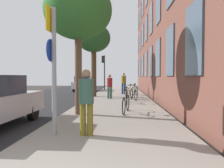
# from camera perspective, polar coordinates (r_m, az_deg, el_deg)

# --- Properties ---
(ground_plane) EXTENTS (41.80, 41.80, 0.00)m
(ground_plane) POSITION_cam_1_polar(r_m,az_deg,el_deg) (16.76, -10.25, -3.49)
(ground_plane) COLOR #332D28
(road_asphalt) EXTENTS (7.00, 38.00, 0.01)m
(road_asphalt) POSITION_cam_1_polar(r_m,az_deg,el_deg) (17.35, -17.03, -3.34)
(road_asphalt) COLOR #232326
(road_asphalt) RESTS_ON ground
(sidewalk) EXTENTS (4.20, 38.00, 0.12)m
(sidewalk) POSITION_cam_1_polar(r_m,az_deg,el_deg) (16.32, 1.83, -3.39)
(sidewalk) COLOR gray
(sidewalk) RESTS_ON ground
(sign_post) EXTENTS (0.16, 0.60, 3.18)m
(sign_post) POSITION_cam_1_polar(r_m,az_deg,el_deg) (5.62, -15.33, 6.09)
(sign_post) COLOR gray
(sign_post) RESTS_ON sidewalk
(traffic_light) EXTENTS (0.43, 0.24, 3.89)m
(traffic_light) POSITION_cam_1_polar(r_m,az_deg,el_deg) (24.76, -2.22, 4.72)
(traffic_light) COLOR black
(traffic_light) RESTS_ON sidewalk
(tree_near) EXTENTS (2.60, 2.60, 5.10)m
(tree_near) POSITION_cam_1_polar(r_m,az_deg,el_deg) (8.80, -8.95, 18.40)
(tree_near) COLOR brown
(tree_near) RESTS_ON sidewalk
(tree_far) EXTENTS (2.44, 2.44, 5.33)m
(tree_far) POSITION_cam_1_polar(r_m,az_deg,el_deg) (16.15, -4.85, 11.68)
(tree_far) COLOR #4C3823
(tree_far) RESTS_ON sidewalk
(bicycle_0) EXTENTS (0.46, 1.71, 0.97)m
(bicycle_0) POSITION_cam_1_polar(r_m,az_deg,el_deg) (8.76, 3.69, -5.14)
(bicycle_0) COLOR black
(bicycle_0) RESTS_ON sidewalk
(bicycle_1) EXTENTS (0.42, 1.61, 0.91)m
(bicycle_1) POSITION_cam_1_polar(r_m,az_deg,el_deg) (12.07, 3.86, -3.31)
(bicycle_1) COLOR black
(bicycle_1) RESTS_ON sidewalk
(bicycle_2) EXTENTS (0.50, 1.75, 0.99)m
(bicycle_2) POSITION_cam_1_polar(r_m,az_deg,el_deg) (13.61, 5.72, -2.58)
(bicycle_2) COLOR black
(bicycle_2) RESTS_ON sidewalk
(bicycle_3) EXTENTS (0.46, 1.69, 0.95)m
(bicycle_3) POSITION_cam_1_polar(r_m,az_deg,el_deg) (15.41, 4.78, -2.10)
(bicycle_3) COLOR black
(bicycle_3) RESTS_ON sidewalk
(bicycle_4) EXTENTS (0.50, 1.58, 0.94)m
(bicycle_4) POSITION_cam_1_polar(r_m,az_deg,el_deg) (16.99, 6.06, -1.74)
(bicycle_4) COLOR black
(bicycle_4) RESTS_ON sidewalk
(pedestrian_0) EXTENTS (0.46, 0.46, 1.64)m
(pedestrian_0) POSITION_cam_1_polar(r_m,az_deg,el_deg) (5.39, -6.77, -3.65)
(pedestrian_0) COLOR olive
(pedestrian_0) RESTS_ON sidewalk
(pedestrian_1) EXTENTS (0.48, 0.48, 1.61)m
(pedestrian_1) POSITION_cam_1_polar(r_m,az_deg,el_deg) (14.36, -0.64, -0.20)
(pedestrian_1) COLOR #33594C
(pedestrian_1) RESTS_ON sidewalk
(pedestrian_2) EXTENTS (0.49, 0.49, 1.80)m
(pedestrian_2) POSITION_cam_1_polar(r_m,az_deg,el_deg) (18.05, 3.09, 0.58)
(pedestrian_2) COLOR navy
(pedestrian_2) RESTS_ON sidewalk
(car_1) EXTENTS (1.97, 4.07, 1.62)m
(car_1) POSITION_cam_1_polar(r_m,az_deg,el_deg) (23.45, -7.36, 0.14)
(car_1) COLOR silver
(car_1) RESTS_ON road_asphalt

